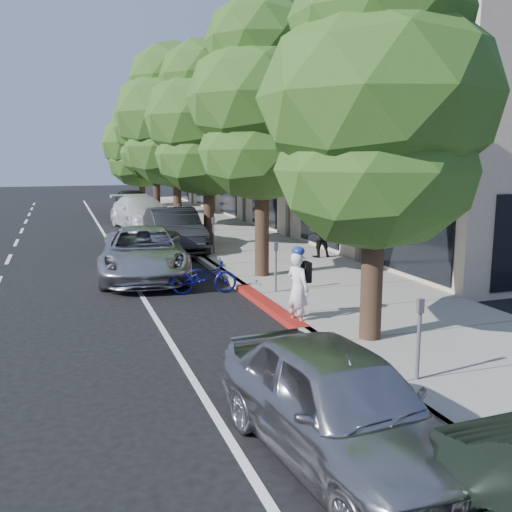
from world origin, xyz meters
name	(u,v)px	position (x,y,z in m)	size (l,w,h in m)	color
ground	(285,321)	(0.00, 0.00, 0.00)	(120.00, 120.00, 0.00)	black
sidewalk	(261,253)	(2.30, 8.00, 0.07)	(4.60, 56.00, 0.15)	gray
curb	(198,256)	(0.00, 8.00, 0.07)	(0.30, 56.00, 0.15)	#9E998E
curb_red_segment	(269,306)	(0.00, 1.00, 0.07)	(0.32, 4.00, 0.15)	maroon
storefront_building	(325,156)	(9.60, 18.00, 3.50)	(10.00, 36.00, 7.00)	beige
street_tree_0	(378,105)	(0.90, -2.00, 4.38)	(4.28, 4.28, 7.08)	black
street_tree_1	(262,103)	(0.90, 4.00, 4.91)	(4.15, 4.15, 7.75)	black
street_tree_2	(207,120)	(0.90, 10.00, 4.79)	(4.67, 4.67, 7.74)	black
street_tree_3	(175,117)	(0.90, 16.00, 5.27)	(5.72, 5.72, 8.69)	black
street_tree_4	(155,130)	(0.90, 22.00, 4.94)	(4.73, 4.73, 7.96)	black
street_tree_5	(141,144)	(0.90, 28.00, 4.25)	(5.23, 5.23, 7.18)	black
cyclist	(298,289)	(0.12, -0.40, 0.78)	(0.57, 0.37, 1.56)	white
bicycle	(204,277)	(-1.04, 3.00, 0.44)	(0.59, 1.68, 0.88)	navy
silver_suv	(144,253)	(-2.20, 5.50, 0.73)	(2.42, 5.25, 1.46)	#ADACB1
dark_sedan	(174,230)	(-0.50, 9.77, 0.80)	(1.68, 4.83, 1.59)	black
white_pickup	(142,213)	(-0.71, 16.82, 0.79)	(2.23, 5.48, 1.59)	white
dark_suv_far	(132,203)	(-0.50, 22.22, 0.82)	(1.94, 4.81, 1.64)	black
near_car_a	(339,405)	(-1.56, -5.50, 0.70)	(1.64, 4.09, 1.39)	#9C9CA1
pedestrian	(319,234)	(3.70, 6.16, 0.93)	(0.76, 0.59, 1.56)	black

